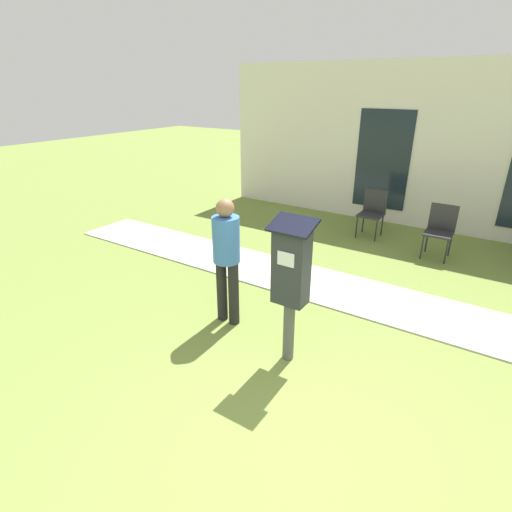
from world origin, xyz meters
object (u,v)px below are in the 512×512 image
(outdoor_chair_left, at_px, (373,209))
(person_standing, at_px, (226,253))
(parking_meter, at_px, (291,274))
(outdoor_chair_middle, at_px, (441,227))

(outdoor_chair_left, bearing_deg, person_standing, -100.86)
(parking_meter, height_order, outdoor_chair_middle, parking_meter)
(parking_meter, height_order, outdoor_chair_left, parking_meter)
(parking_meter, xyz_separation_m, person_standing, (-0.99, 0.25, -0.09))
(outdoor_chair_left, bearing_deg, parking_meter, -87.21)
(person_standing, relative_size, outdoor_chair_left, 1.76)
(parking_meter, relative_size, outdoor_chair_middle, 1.77)
(person_standing, bearing_deg, parking_meter, -15.80)
(person_standing, distance_m, outdoor_chair_middle, 4.06)
(parking_meter, bearing_deg, outdoor_chair_middle, 78.47)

